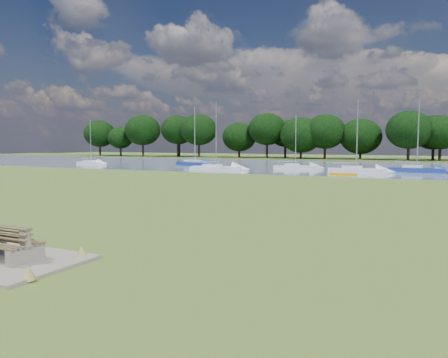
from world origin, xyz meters
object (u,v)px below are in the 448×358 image
at_px(sailboat_1, 356,169).
at_px(kayak, 343,174).
at_px(bench_pair, 6,245).
at_px(sailboat_2, 295,166).
at_px(sailboat_4, 195,162).
at_px(sailboat_5, 91,162).
at_px(sailboat_6, 216,167).
at_px(sailboat_7, 416,168).

bearing_deg(sailboat_1, kayak, -107.34).
relative_size(bench_pair, sailboat_1, 0.24).
height_order(sailboat_2, sailboat_4, sailboat_4).
distance_m(sailboat_2, sailboat_5, 32.73).
distance_m(bench_pair, sailboat_2, 47.73).
xyz_separation_m(bench_pair, sailboat_1, (2.56, 42.98, -0.00)).
relative_size(bench_pair, sailboat_5, 0.28).
height_order(bench_pair, sailboat_1, sailboat_1).
xyz_separation_m(sailboat_2, sailboat_6, (-8.33, -6.65, 0.03)).
xyz_separation_m(bench_pair, sailboat_5, (-38.55, 44.52, -0.07)).
xyz_separation_m(sailboat_5, sailboat_7, (47.29, 2.37, 0.09)).
bearing_deg(sailboat_5, sailboat_6, -1.05).
height_order(kayak, sailboat_5, sailboat_5).
height_order(sailboat_1, sailboat_6, sailboat_6).
bearing_deg(bench_pair, sailboat_1, 86.55).
xyz_separation_m(kayak, sailboat_2, (-8.07, 9.35, 0.27)).
xyz_separation_m(bench_pair, sailboat_7, (8.73, 46.89, 0.03)).
relative_size(sailboat_1, sailboat_6, 0.95).
xyz_separation_m(sailboat_6, sailboat_7, (23.02, 6.18, 0.07)).
bearing_deg(bench_pair, sailboat_4, 114.20).
relative_size(kayak, sailboat_1, 0.34).
height_order(sailboat_2, sailboat_7, sailboat_7).
bearing_deg(sailboat_1, sailboat_4, 154.89).
xyz_separation_m(kayak, sailboat_6, (-16.41, 2.71, 0.30)).
height_order(bench_pair, kayak, bench_pair).
bearing_deg(sailboat_1, sailboat_5, 165.42).
bearing_deg(kayak, sailboat_6, 170.88).
bearing_deg(sailboat_7, sailboat_2, -176.75).
distance_m(kayak, sailboat_4, 26.15).
height_order(sailboat_2, sailboat_6, sailboat_6).
height_order(sailboat_2, sailboat_5, sailboat_5).
relative_size(kayak, sailboat_5, 0.39).
distance_m(sailboat_1, sailboat_5, 41.14).
relative_size(sailboat_1, sailboat_4, 0.94).
distance_m(kayak, sailboat_6, 16.63).
bearing_deg(bench_pair, sailboat_2, 97.11).
bearing_deg(bench_pair, sailboat_5, 130.84).
relative_size(sailboat_2, sailboat_5, 0.99).
bearing_deg(sailboat_2, sailboat_6, -162.96).
height_order(bench_pair, sailboat_7, sailboat_7).
relative_size(bench_pair, sailboat_7, 0.24).
distance_m(sailboat_4, sailboat_7, 30.60).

